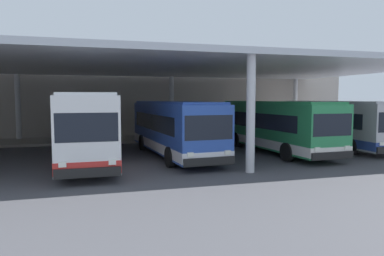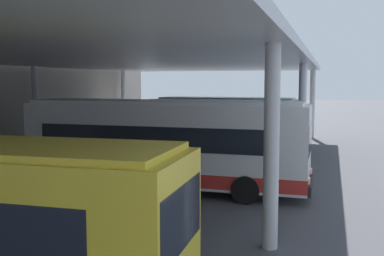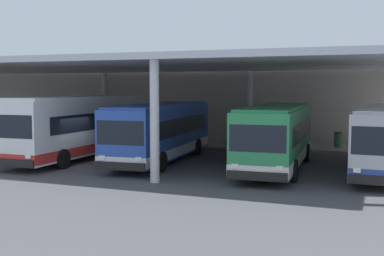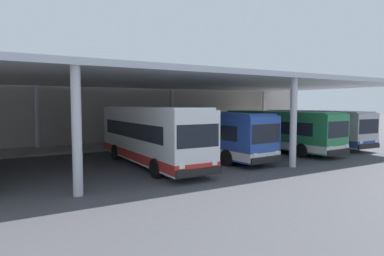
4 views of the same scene
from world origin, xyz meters
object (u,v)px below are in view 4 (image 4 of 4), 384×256
bus_departing (314,127)px  trash_bin (234,133)px  bus_second_bay (150,135)px  bench_waiting (204,134)px  bus_far_bay (278,130)px  bus_middle_bay (210,134)px

bus_departing → trash_bin: bearing=110.1°
bus_second_bay → bench_waiting: bus_second_bay is taller
bus_second_bay → bus_far_bay: (11.24, 0.48, -0.19)m
bus_far_bay → bus_second_bay: bearing=-177.6°
bus_far_bay → bus_departing: 5.21m
bus_second_bay → bus_far_bay: bus_second_bay is taller
bus_second_bay → trash_bin: 16.37m
trash_bin → bus_middle_bay: bearing=-135.2°
bus_far_bay → trash_bin: bearing=75.6°
bench_waiting → bus_departing: bearing=-51.7°
bus_second_bay → trash_bin: bearing=34.3°
bus_second_bay → bench_waiting: bearing=43.6°
bus_middle_bay → bus_far_bay: bearing=-1.1°
trash_bin → bench_waiting: bearing=176.3°
bus_middle_bay → bench_waiting: size_ratio=5.94×
bus_second_bay → bus_departing: bearing=4.3°
bus_second_bay → bus_far_bay: size_ratio=1.07×
bus_departing → bench_waiting: size_ratio=5.90×
bus_middle_bay → bus_second_bay: bearing=-172.9°
bus_far_bay → bus_departing: (5.15, 0.77, 0.00)m
bus_second_bay → trash_bin: size_ratio=11.58×
bus_middle_bay → bus_far_bay: same height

